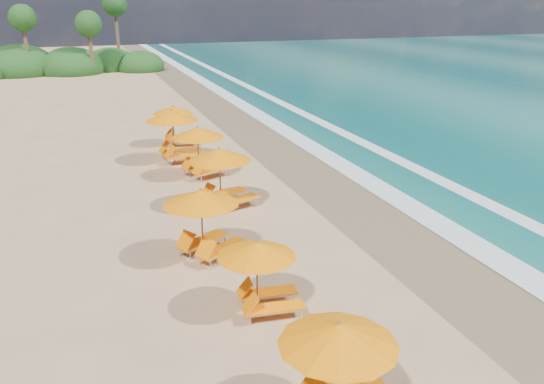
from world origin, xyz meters
TOP-DOWN VIEW (x-y plane):
  - ground at (0.00, 0.00)m, footprint 160.00×160.00m
  - wet_sand at (4.00, 0.00)m, footprint 4.00×160.00m
  - surf_foam at (6.70, 0.00)m, footprint 4.00×160.00m
  - station_1 at (-1.93, -9.43)m, footprint 2.52×2.37m
  - station_2 at (-2.11, -5.30)m, footprint 2.29×2.16m
  - station_3 at (-2.72, -1.79)m, footprint 3.08×3.08m
  - station_4 at (-1.10, 2.21)m, footprint 3.00×2.93m
  - station_5 at (-1.07, 6.16)m, footprint 2.99×2.95m
  - station_6 at (-1.63, 8.97)m, footprint 2.95×2.78m
  - station_7 at (-1.08, 12.14)m, footprint 2.48×2.33m
  - treeline at (-9.94, 45.51)m, footprint 25.80×8.80m

SIDE VIEW (x-z plane):
  - ground at x=0.00m, z-range 0.00..0.00m
  - wet_sand at x=4.00m, z-range 0.00..0.01m
  - surf_foam at x=6.70m, z-range 0.02..0.03m
  - treeline at x=-9.94m, z-range -3.87..5.86m
  - station_2 at x=-2.11m, z-range 0.12..2.12m
  - station_7 at x=-1.08m, z-range 0.13..2.31m
  - station_1 at x=-1.93m, z-range 0.13..2.35m
  - station_3 at x=-2.72m, z-range 0.14..2.43m
  - station_5 at x=-1.07m, z-range 0.14..2.46m
  - station_4 at x=-1.10m, z-range 0.14..2.52m
  - station_6 at x=-1.63m, z-range 0.16..2.73m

